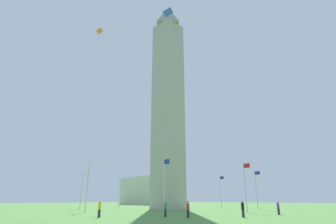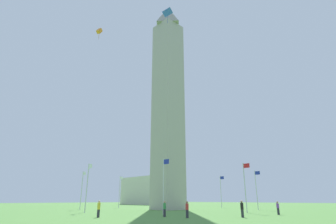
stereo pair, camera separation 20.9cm
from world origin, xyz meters
name	(u,v)px [view 1 (the left image)]	position (x,y,z in m)	size (l,w,h in m)	color
ground_plane	(168,210)	(0.00, 0.00, 0.00)	(260.00, 260.00, 0.00)	#548C3D
obelisk_monument	(168,97)	(0.00, 0.00, 22.50)	(4.95, 4.95, 45.00)	#A8A399
flagpole_n	(245,185)	(16.64, 0.00, 3.91)	(1.12, 0.14, 7.06)	silver
flagpole_ne	(256,188)	(11.78, 11.72, 3.91)	(1.12, 0.14, 7.06)	silver
flagpole_e	(221,190)	(0.07, 16.57, 3.91)	(1.12, 0.14, 7.06)	silver
flagpole_se	(170,191)	(-11.65, 11.72, 3.91)	(1.12, 0.14, 7.06)	silver
flagpole_s	(119,190)	(-16.50, 0.00, 3.91)	(1.12, 0.14, 7.06)	silver
flagpole_sw	(82,188)	(-11.65, -11.72, 3.91)	(1.12, 0.14, 7.06)	silver
flagpole_w	(88,185)	(0.07, -16.57, 3.91)	(1.12, 0.14, 7.06)	silver
flagpole_nw	(164,183)	(11.78, -11.72, 3.91)	(1.12, 0.14, 7.06)	silver
person_yellow_shirt	(99,209)	(11.31, -20.68, 0.86)	(0.32, 0.32, 1.74)	#2D2D38
person_green_shirt	(165,209)	(15.41, -14.87, 0.83)	(0.32, 0.32, 1.68)	#2D2D38
person_red_shirt	(188,210)	(18.35, -14.35, 0.82)	(0.32, 0.32, 1.66)	#2D2D38
person_purple_shirt	(278,208)	(22.03, -1.71, 0.79)	(0.32, 0.32, 1.60)	#2D2D38
person_black_shirt	(243,209)	(21.77, -9.39, 0.86)	(0.32, 0.32, 1.73)	#2D2D38
kite_orange_box	(100,31)	(0.99, -17.37, 29.92)	(1.06, 1.29, 2.33)	orange
kite_blue_diamond	(168,13)	(12.14, -11.41, 30.54)	(1.90, 1.94, 2.34)	blue
distant_building	(145,191)	(-46.01, 31.19, 5.00)	(18.48, 10.83, 10.00)	beige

